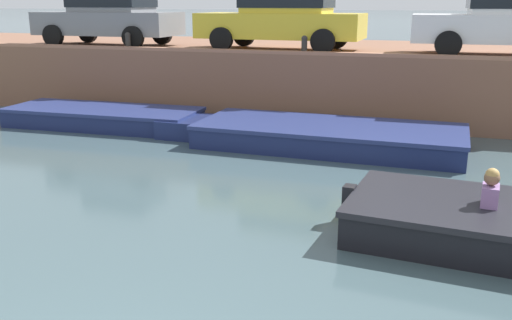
# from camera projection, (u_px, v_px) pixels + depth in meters

# --- Properties ---
(ground_plane) EXTENTS (400.00, 400.00, 0.00)m
(ground_plane) POSITION_uv_depth(u_px,v_px,m) (283.00, 204.00, 8.61)
(ground_plane) COLOR #3D5156
(far_quay_wall) EXTENTS (60.00, 6.00, 1.72)m
(far_quay_wall) POSITION_uv_depth(u_px,v_px,m) (363.00, 78.00, 16.25)
(far_quay_wall) COLOR brown
(far_quay_wall) RESTS_ON ground
(far_wall_coping) EXTENTS (60.00, 0.24, 0.08)m
(far_wall_coping) POSITION_uv_depth(u_px,v_px,m) (348.00, 54.00, 13.37)
(far_wall_coping) COLOR #9F6C52
(far_wall_coping) RESTS_ON far_quay_wall
(boat_moored_west_navy) EXTENTS (5.67, 1.88, 0.46)m
(boat_moored_west_navy) POSITION_uv_depth(u_px,v_px,m) (112.00, 118.00, 13.87)
(boat_moored_west_navy) COLOR navy
(boat_moored_west_navy) RESTS_ON ground
(boat_moored_central_navy) EXTENTS (6.58, 2.34, 0.49)m
(boat_moored_central_navy) POSITION_uv_depth(u_px,v_px,m) (316.00, 135.00, 11.99)
(boat_moored_central_navy) COLOR navy
(boat_moored_central_navy) RESTS_ON ground
(car_leftmost_grey) EXTENTS (4.14, 1.89, 1.54)m
(car_leftmost_grey) POSITION_uv_depth(u_px,v_px,m) (109.00, 15.00, 16.35)
(car_leftmost_grey) COLOR slate
(car_leftmost_grey) RESTS_ON far_quay_wall
(car_left_inner_yellow) EXTENTS (4.32, 1.94, 1.54)m
(car_left_inner_yellow) POSITION_uv_depth(u_px,v_px,m) (283.00, 17.00, 14.82)
(car_left_inner_yellow) COLOR yellow
(car_left_inner_yellow) RESTS_ON far_quay_wall
(mooring_bollard_west) EXTENTS (0.15, 0.15, 0.45)m
(mooring_bollard_west) POSITION_uv_depth(u_px,v_px,m) (128.00, 40.00, 15.19)
(mooring_bollard_west) COLOR #2D2B28
(mooring_bollard_west) RESTS_ON far_quay_wall
(mooring_bollard_mid) EXTENTS (0.15, 0.15, 0.45)m
(mooring_bollard_mid) POSITION_uv_depth(u_px,v_px,m) (304.00, 44.00, 13.76)
(mooring_bollard_mid) COLOR #2D2B28
(mooring_bollard_mid) RESTS_ON far_quay_wall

